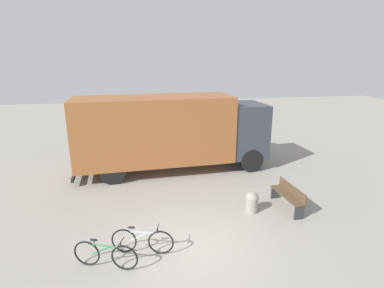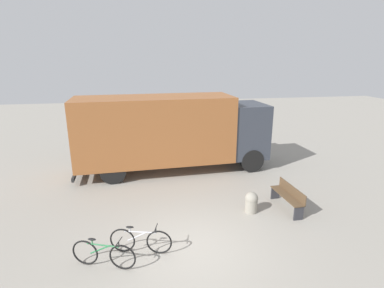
% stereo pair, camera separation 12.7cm
% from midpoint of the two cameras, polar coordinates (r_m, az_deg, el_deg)
% --- Properties ---
extents(ground_plane, '(60.00, 60.00, 0.00)m').
position_cam_midpoint_polar(ground_plane, '(8.93, -0.46, -19.32)').
color(ground_plane, gray).
extents(delivery_truck, '(8.93, 2.71, 3.51)m').
position_cam_midpoint_polar(delivery_truck, '(13.82, -4.37, 2.64)').
color(delivery_truck, '#99592D').
rests_on(delivery_truck, ground).
extents(park_bench, '(0.48, 1.72, 0.86)m').
position_cam_midpoint_polar(park_bench, '(11.25, 17.62, -9.28)').
color(park_bench, brown).
rests_on(park_bench, ground).
extents(bicycle_near, '(1.64, 0.68, 0.80)m').
position_cam_midpoint_polar(bicycle_near, '(8.39, -16.63, -19.55)').
color(bicycle_near, black).
rests_on(bicycle_near, ground).
extents(bicycle_middle, '(1.68, 0.57, 0.80)m').
position_cam_midpoint_polar(bicycle_middle, '(8.68, -9.90, -17.70)').
color(bicycle_middle, black).
rests_on(bicycle_middle, ground).
extents(bollard_near_bench, '(0.45, 0.45, 0.74)m').
position_cam_midpoint_polar(bollard_near_bench, '(10.74, 11.00, -10.69)').
color(bollard_near_bench, gray).
rests_on(bollard_near_bench, ground).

